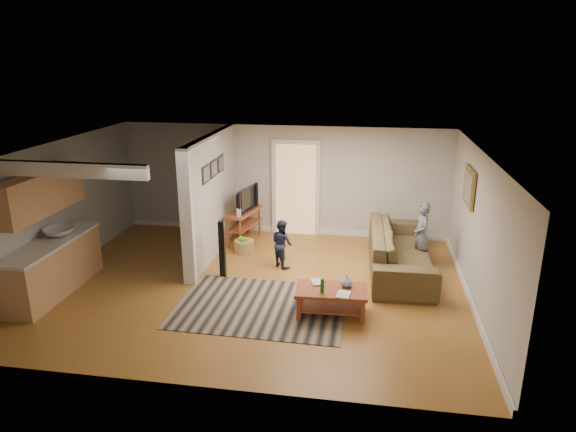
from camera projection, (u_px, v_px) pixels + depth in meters
The scene contains 11 objects.
ground at pixel (256, 286), 9.30m from camera, with size 7.50×7.50×0.00m, color brown.
room_shell at pixel (203, 200), 9.43m from camera, with size 7.54×6.02×2.52m.
area_rug at pixel (261, 306), 8.54m from camera, with size 2.80×2.04×0.01m, color black.
sofa at pixel (399, 270), 9.96m from camera, with size 2.88×1.13×0.84m, color #4C3D26.
coffee_table at pixel (332, 294), 8.21m from camera, with size 1.16×0.71×0.67m.
tv_console at pixel (244, 213), 11.28m from camera, with size 0.67×1.22×1.00m.
speaker_left at pixel (222, 249), 9.53m from camera, with size 0.11×0.11×1.10m, color black.
speaker_right at pixel (239, 214), 11.85m from camera, with size 0.09×0.09×0.94m, color black.
toy_basket at pixel (244, 245), 10.83m from camera, with size 0.41×0.41×0.37m.
child at pixel (419, 265), 10.21m from camera, with size 0.47×0.31×1.29m, color slate.
toddler at pixel (282, 266), 10.17m from camera, with size 0.46×0.36×0.96m, color #1D233D.
Camera 1 is at (1.93, -8.28, 4.03)m, focal length 32.00 mm.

